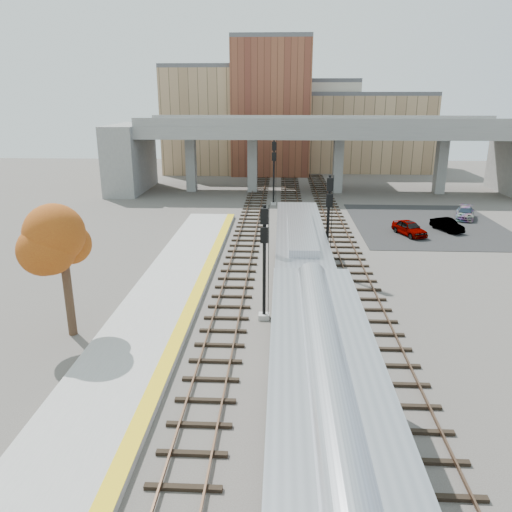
% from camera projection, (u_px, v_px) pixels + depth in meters
% --- Properties ---
extents(ground, '(160.00, 160.00, 0.00)m').
position_uv_depth(ground, '(284.00, 371.00, 22.54)').
color(ground, '#47423D').
rests_on(ground, ground).
extents(platform, '(4.50, 60.00, 0.35)m').
position_uv_depth(platform, '(126.00, 364.00, 22.84)').
color(platform, '#9E9E99').
rests_on(platform, ground).
extents(yellow_strip, '(0.70, 60.00, 0.01)m').
position_uv_depth(yellow_strip, '(166.00, 361.00, 22.69)').
color(yellow_strip, yellow).
rests_on(yellow_strip, platform).
extents(tracks, '(10.70, 95.00, 0.25)m').
position_uv_depth(tracks, '(297.00, 276.00, 34.37)').
color(tracks, black).
rests_on(tracks, ground).
extents(overpass, '(54.00, 12.00, 9.50)m').
position_uv_depth(overpass, '(322.00, 147.00, 63.35)').
color(overpass, slate).
rests_on(overpass, ground).
extents(buildings_far, '(43.00, 21.00, 20.60)m').
position_uv_depth(buildings_far, '(291.00, 122.00, 83.41)').
color(buildings_far, tan).
rests_on(buildings_far, ground).
extents(parking_lot, '(14.00, 18.00, 0.04)m').
position_uv_depth(parking_lot, '(427.00, 224.00, 48.50)').
color(parking_lot, black).
rests_on(parking_lot, ground).
extents(locomotive, '(3.02, 19.05, 4.10)m').
position_uv_depth(locomotive, '(300.00, 260.00, 30.60)').
color(locomotive, '#A8AAB2').
rests_on(locomotive, ground).
extents(signal_mast_near, '(0.60, 0.64, 6.49)m').
position_uv_depth(signal_mast_near, '(264.00, 267.00, 26.88)').
color(signal_mast_near, '#9E9E99').
rests_on(signal_mast_near, ground).
extents(signal_mast_mid, '(0.60, 0.64, 6.87)m').
position_uv_depth(signal_mast_mid, '(328.00, 226.00, 34.21)').
color(signal_mast_mid, '#9E9E99').
rests_on(signal_mast_mid, ground).
extents(signal_mast_far, '(0.60, 0.64, 7.28)m').
position_uv_depth(signal_mast_far, '(274.00, 173.00, 56.16)').
color(signal_mast_far, '#9E9E99').
rests_on(signal_mast_far, ground).
extents(tree, '(3.60, 3.60, 7.10)m').
position_uv_depth(tree, '(61.00, 237.00, 24.50)').
color(tree, '#382619').
rests_on(tree, ground).
extents(car_a, '(2.84, 4.15, 1.31)m').
position_uv_depth(car_a, '(409.00, 228.00, 44.44)').
color(car_a, '#99999E').
rests_on(car_a, parking_lot).
extents(car_b, '(2.48, 3.69, 1.15)m').
position_uv_depth(car_b, '(447.00, 225.00, 45.85)').
color(car_b, '#99999E').
rests_on(car_b, parking_lot).
extents(car_c, '(2.94, 4.40, 1.18)m').
position_uv_depth(car_c, '(465.00, 213.00, 50.47)').
color(car_c, '#99999E').
rests_on(car_c, parking_lot).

